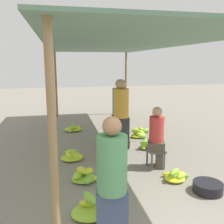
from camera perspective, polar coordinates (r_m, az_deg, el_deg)
name	(u,v)px	position (r m, az deg, el deg)	size (l,w,h in m)	color
canopy_post_front_left	(54,160)	(2.43, -13.16, -10.65)	(0.08, 0.08, 2.56)	olive
canopy_post_back_left	(56,85)	(10.07, -12.68, 6.01)	(0.08, 0.08, 2.56)	olive
canopy_post_back_right	(126,84)	(10.44, 3.17, 6.46)	(0.08, 0.08, 2.56)	olive
canopy_tarp	(113,45)	(6.30, 0.14, 15.05)	(3.24, 8.17, 0.04)	#567A60
vendor_foreground	(112,184)	(2.91, -0.02, -16.09)	(0.38, 0.38, 1.61)	#384766
stool	(156,153)	(5.33, 9.97, -9.22)	(0.34, 0.34, 0.39)	#4C4C4C
vendor_seated	(157,137)	(5.23, 10.26, -5.56)	(0.43, 0.43, 1.29)	#4C4238
basin_black	(208,187)	(4.72, 21.04, -15.77)	(0.50, 0.50, 0.17)	black
banana_pile_left_0	(92,209)	(3.87, -4.58, -21.29)	(0.56, 0.55, 0.34)	#79B536
banana_pile_left_1	(85,176)	(4.79, -6.25, -14.41)	(0.58, 0.52, 0.27)	#B6CD2C
banana_pile_left_2	(73,156)	(5.82, -8.90, -9.86)	(0.52, 0.49, 0.20)	#BBCF2B
banana_pile_left_3	(74,128)	(8.14, -8.75, -3.74)	(0.60, 0.62, 0.22)	yellow
banana_pile_right_0	(138,134)	(7.35, 5.96, -5.09)	(0.49, 0.49, 0.26)	yellow
banana_pile_right_1	(141,130)	(7.90, 6.66, -4.20)	(0.56, 0.43, 0.16)	yellow
banana_pile_right_2	(176,176)	(4.96, 14.32, -13.98)	(0.51, 0.42, 0.24)	#73B238
banana_pile_right_3	(146,145)	(6.43, 7.78, -7.46)	(0.36, 0.32, 0.26)	#9FC430
crate_near	(121,143)	(6.57, 2.12, -7.08)	(0.39, 0.39, 0.19)	#9E7A4C
shopper_walking_mid	(119,111)	(6.53, 1.72, 0.14)	(0.40, 0.39, 1.74)	#2D2D33
shopper_walking_far	(121,113)	(6.21, 2.10, -0.33)	(0.40, 0.39, 1.76)	#2D2D33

